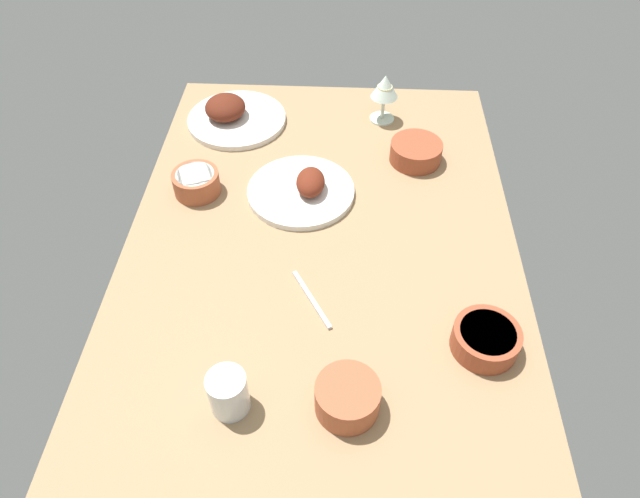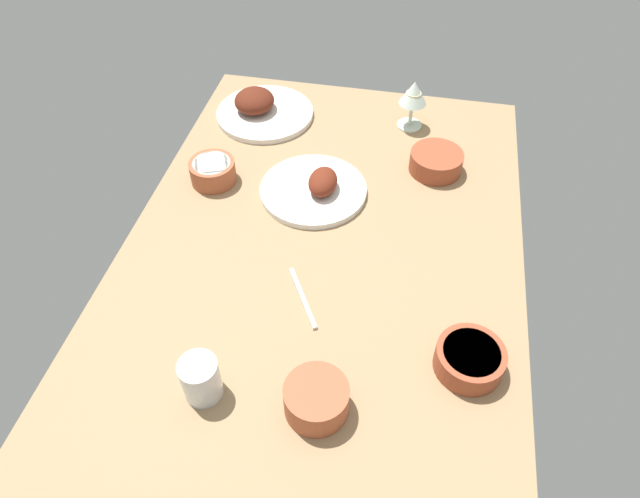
% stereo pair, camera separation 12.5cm
% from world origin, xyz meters
% --- Properties ---
extents(dining_table, '(1.40, 0.90, 0.04)m').
position_xyz_m(dining_table, '(0.00, 0.00, 0.02)').
color(dining_table, '#937551').
rests_on(dining_table, ground).
extents(plate_far_side, '(0.27, 0.27, 0.07)m').
position_xyz_m(plate_far_side, '(0.20, 0.05, 0.06)').
color(plate_far_side, silver).
rests_on(plate_far_side, dining_table).
extents(plate_near_viewer, '(0.28, 0.28, 0.08)m').
position_xyz_m(plate_near_viewer, '(0.50, 0.28, 0.06)').
color(plate_near_viewer, silver).
rests_on(plate_near_viewer, dining_table).
extents(bowl_cream, '(0.12, 0.12, 0.06)m').
position_xyz_m(bowl_cream, '(0.20, 0.32, 0.07)').
color(bowl_cream, '#A35133').
rests_on(bowl_cream, dining_table).
extents(bowl_sauce, '(0.13, 0.13, 0.05)m').
position_xyz_m(bowl_sauce, '(-0.23, -0.33, 0.07)').
color(bowl_sauce, brown).
rests_on(bowl_sauce, dining_table).
extents(bowl_potatoes, '(0.12, 0.12, 0.06)m').
position_xyz_m(bowl_potatoes, '(-0.37, -0.07, 0.07)').
color(bowl_potatoes, '#A35133').
rests_on(bowl_potatoes, dining_table).
extents(bowl_onions, '(0.14, 0.14, 0.05)m').
position_xyz_m(bowl_onions, '(0.35, -0.23, 0.07)').
color(bowl_onions, brown).
rests_on(bowl_onions, dining_table).
extents(wine_glass, '(0.08, 0.08, 0.14)m').
position_xyz_m(wine_glass, '(0.54, -0.15, 0.14)').
color(wine_glass, silver).
rests_on(wine_glass, dining_table).
extents(water_tumbler, '(0.07, 0.07, 0.09)m').
position_xyz_m(water_tumbler, '(-0.37, 0.14, 0.09)').
color(water_tumbler, silver).
rests_on(water_tumbler, dining_table).
extents(fork_loose, '(0.15, 0.09, 0.01)m').
position_xyz_m(fork_loose, '(-0.13, 0.01, 0.04)').
color(fork_loose, silver).
rests_on(fork_loose, dining_table).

